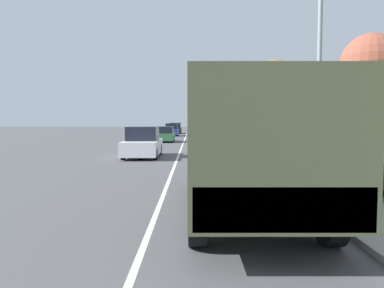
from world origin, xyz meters
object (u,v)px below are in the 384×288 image
(car_nearest_ahead, at_px, (143,144))
(car_fourth_ahead, at_px, (176,129))
(military_truck, at_px, (245,141))
(car_third_ahead, at_px, (172,130))
(car_second_ahead, at_px, (165,135))
(lamp_post, at_px, (313,45))

(car_nearest_ahead, bearing_deg, car_fourth_ahead, 89.82)
(military_truck, distance_m, car_third_ahead, 42.54)
(military_truck, relative_size, car_third_ahead, 1.99)
(military_truck, height_order, car_fourth_ahead, military_truck)
(car_third_ahead, relative_size, car_fourth_ahead, 0.81)
(car_nearest_ahead, relative_size, car_fourth_ahead, 0.95)
(car_fourth_ahead, bearing_deg, military_truck, -85.73)
(car_second_ahead, height_order, car_fourth_ahead, car_fourth_ahead)
(military_truck, height_order, car_second_ahead, military_truck)
(military_truck, height_order, car_third_ahead, military_truck)
(car_third_ahead, xyz_separation_m, car_fourth_ahead, (0.07, 9.96, 0.01))
(car_nearest_ahead, bearing_deg, car_second_ahead, 89.52)
(lamp_post, bearing_deg, car_nearest_ahead, 124.12)
(car_nearest_ahead, relative_size, lamp_post, 0.63)
(car_second_ahead, bearing_deg, lamp_post, -75.55)
(military_truck, distance_m, lamp_post, 4.92)
(car_nearest_ahead, distance_m, car_fourth_ahead, 39.47)
(car_second_ahead, xyz_separation_m, car_fourth_ahead, (-0.00, 24.17, 0.09))
(military_truck, distance_m, car_second_ahead, 28.43)
(military_truck, relative_size, lamp_post, 1.07)
(military_truck, distance_m, car_fourth_ahead, 52.46)
(car_second_ahead, height_order, car_third_ahead, car_third_ahead)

